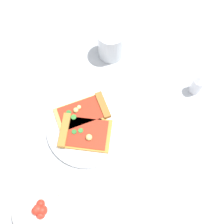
% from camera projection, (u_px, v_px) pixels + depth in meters
% --- Properties ---
extents(ground_plane, '(2.40, 2.40, 0.00)m').
position_uv_depth(ground_plane, '(103.00, 134.00, 0.78)').
color(ground_plane, silver).
rests_on(ground_plane, ground).
extents(plate, '(0.23, 0.23, 0.01)m').
position_uv_depth(plate, '(87.00, 128.00, 0.78)').
color(plate, white).
rests_on(plate, ground_plane).
extents(pizza_slice_near, '(0.16, 0.16, 0.02)m').
position_uv_depth(pizza_slice_near, '(82.00, 133.00, 0.76)').
color(pizza_slice_near, gold).
rests_on(pizza_slice_near, plate).
extents(pizza_slice_far, '(0.12, 0.16, 0.02)m').
position_uv_depth(pizza_slice_far, '(85.00, 111.00, 0.78)').
color(pizza_slice_far, '#E5B256').
rests_on(pizza_slice_far, plate).
extents(salad_bowl, '(0.13, 0.13, 0.07)m').
position_uv_depth(salad_bowl, '(41.00, 210.00, 0.67)').
color(salad_bowl, white).
rests_on(salad_bowl, ground_plane).
extents(soda_glass, '(0.08, 0.08, 0.10)m').
position_uv_depth(soda_glass, '(111.00, 44.00, 0.84)').
color(soda_glass, silver).
rests_on(soda_glass, ground_plane).
extents(pepper_shaker, '(0.03, 0.03, 0.07)m').
position_uv_depth(pepper_shaker, '(197.00, 85.00, 0.80)').
color(pepper_shaker, silver).
rests_on(pepper_shaker, ground_plane).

